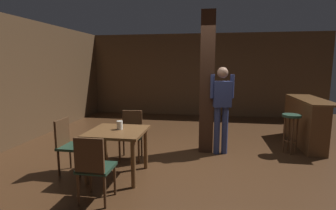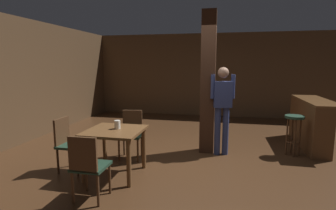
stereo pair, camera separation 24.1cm
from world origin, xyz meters
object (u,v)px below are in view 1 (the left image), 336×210
Objects in this scene: dining_table at (117,139)px; chair_west at (69,143)px; chair_south at (94,166)px; bar_stool_near at (291,124)px; standing_person at (222,104)px; chair_north at (131,132)px; napkin_cup at (120,125)px; bar_counter at (304,121)px.

chair_west is at bearing -178.59° from dining_table.
dining_table is 0.86m from chair_south.
chair_south is 1.12× the size of bar_stool_near.
chair_south is 2.80m from standing_person.
chair_south is (-0.00, -0.86, -0.10)m from dining_table.
chair_west reaches higher than bar_stool_near.
chair_south is (0.82, -0.84, 0.00)m from chair_west.
chair_north reaches higher than napkin_cup.
standing_person is (1.63, 1.29, 0.18)m from napkin_cup.
chair_north is 0.82m from napkin_cup.
dining_table is 0.97× the size of chair_north.
bar_counter is 0.85m from bar_stool_near.
dining_table is 0.83m from chair_north.
chair_north reaches higher than bar_stool_near.
standing_person is at bearing -169.93° from bar_stool_near.
dining_table is 0.97× the size of chair_south.
chair_south is 4.71m from bar_counter.
dining_table is 0.82m from chair_west.
chair_north is 1.83m from standing_person.
napkin_cup is 0.17× the size of bar_stool_near.
chair_west is 2.87m from standing_person.
bar_stool_near is at bearing 27.07° from napkin_cup.
bar_counter reaches higher than chair_north.
bar_counter is at bearing 32.65° from napkin_cup.
standing_person is 2.17× the size of bar_stool_near.
chair_south reaches higher than dining_table.
chair_west is at bearing -174.51° from napkin_cup.
chair_south is at bearing -91.35° from napkin_cup.
napkin_cup is 0.07× the size of bar_counter.
chair_south is 0.49× the size of bar_counter.
standing_person reaches higher than bar_counter.
bar_counter reaches higher than chair_west.
chair_south is 3.90m from bar_stool_near.
standing_person is (1.65, 1.35, 0.39)m from dining_table.
bar_counter is 2.30× the size of bar_stool_near.
bar_stool_near is (-0.48, -0.69, 0.07)m from bar_counter.
napkin_cup reaches higher than dining_table.
napkin_cup is at bearing -152.93° from bar_stool_near.
bar_counter is (4.32, 2.31, 0.02)m from chair_west.
bar_counter reaches higher than napkin_cup.
chair_north is at bearing -162.39° from standing_person.
chair_south is at bearing -89.06° from chair_north.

